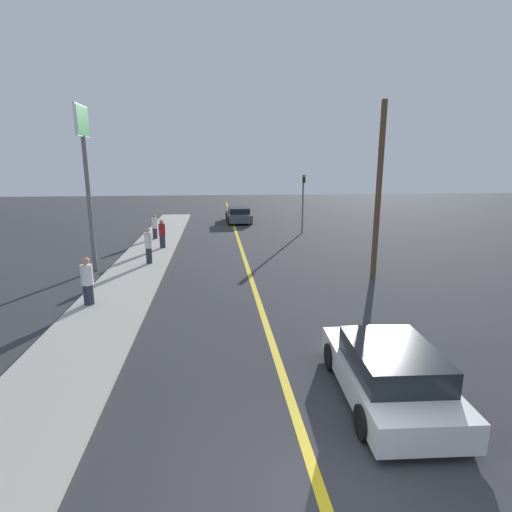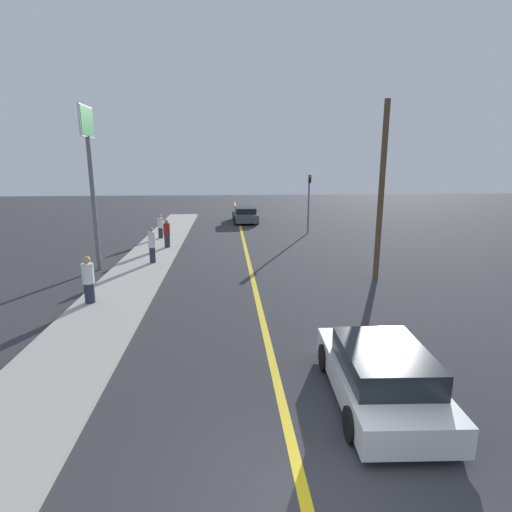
{
  "view_description": "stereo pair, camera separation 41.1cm",
  "coord_description": "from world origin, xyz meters",
  "px_view_note": "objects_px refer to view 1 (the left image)",
  "views": [
    {
      "loc": [
        -1.51,
        -4.73,
        4.91
      ],
      "look_at": [
        -0.03,
        9.6,
        1.57
      ],
      "focal_mm": 28.0,
      "sensor_mm": 36.0,
      "label": 1
    },
    {
      "loc": [
        -1.1,
        -4.77,
        4.91
      ],
      "look_at": [
        -0.03,
        9.6,
        1.57
      ],
      "focal_mm": 28.0,
      "sensor_mm": 36.0,
      "label": 2
    }
  ],
  "objects_px": {
    "pedestrian_mid_group": "(148,246)",
    "utility_pole": "(378,193)",
    "pedestrian_far_standing": "(162,234)",
    "roadside_sign": "(85,153)",
    "pedestrian_near_curb": "(87,281)",
    "traffic_light": "(303,198)",
    "car_near_right_lane": "(388,372)",
    "car_ahead_center": "(239,215)",
    "pedestrian_by_sign": "(155,227)"
  },
  "relations": [
    {
      "from": "pedestrian_by_sign",
      "to": "roadside_sign",
      "type": "distance_m",
      "value": 8.81
    },
    {
      "from": "pedestrian_near_curb",
      "to": "traffic_light",
      "type": "height_order",
      "value": "traffic_light"
    },
    {
      "from": "car_ahead_center",
      "to": "traffic_light",
      "type": "relative_size",
      "value": 1.16
    },
    {
      "from": "car_ahead_center",
      "to": "utility_pole",
      "type": "distance_m",
      "value": 18.8
    },
    {
      "from": "car_near_right_lane",
      "to": "pedestrian_far_standing",
      "type": "height_order",
      "value": "pedestrian_far_standing"
    },
    {
      "from": "pedestrian_mid_group",
      "to": "pedestrian_near_curb",
      "type": "bearing_deg",
      "value": -101.46
    },
    {
      "from": "utility_pole",
      "to": "pedestrian_mid_group",
      "type": "bearing_deg",
      "value": 162.63
    },
    {
      "from": "car_ahead_center",
      "to": "pedestrian_far_standing",
      "type": "relative_size",
      "value": 2.94
    },
    {
      "from": "roadside_sign",
      "to": "utility_pole",
      "type": "relative_size",
      "value": 0.99
    },
    {
      "from": "car_ahead_center",
      "to": "pedestrian_by_sign",
      "type": "xyz_separation_m",
      "value": [
        -5.94,
        -8.0,
        0.29
      ]
    },
    {
      "from": "pedestrian_near_curb",
      "to": "traffic_light",
      "type": "distance_m",
      "value": 17.93
    },
    {
      "from": "car_near_right_lane",
      "to": "utility_pole",
      "type": "xyz_separation_m",
      "value": [
        3.28,
        8.95,
        3.1
      ]
    },
    {
      "from": "pedestrian_mid_group",
      "to": "pedestrian_far_standing",
      "type": "relative_size",
      "value": 1.07
    },
    {
      "from": "pedestrian_near_curb",
      "to": "pedestrian_by_sign",
      "type": "bearing_deg",
      "value": 87.67
    },
    {
      "from": "pedestrian_near_curb",
      "to": "traffic_light",
      "type": "bearing_deg",
      "value": 53.3
    },
    {
      "from": "pedestrian_far_standing",
      "to": "roadside_sign",
      "type": "bearing_deg",
      "value": -120.49
    },
    {
      "from": "pedestrian_far_standing",
      "to": "traffic_light",
      "type": "xyz_separation_m",
      "value": [
        9.32,
        4.85,
        1.58
      ]
    },
    {
      "from": "car_near_right_lane",
      "to": "traffic_light",
      "type": "xyz_separation_m",
      "value": [
        2.69,
        20.68,
        1.93
      ]
    },
    {
      "from": "pedestrian_mid_group",
      "to": "traffic_light",
      "type": "distance_m",
      "value": 12.89
    },
    {
      "from": "utility_pole",
      "to": "pedestrian_far_standing",
      "type": "bearing_deg",
      "value": 145.22
    },
    {
      "from": "car_near_right_lane",
      "to": "car_ahead_center",
      "type": "relative_size",
      "value": 0.87
    },
    {
      "from": "car_near_right_lane",
      "to": "pedestrian_far_standing",
      "type": "bearing_deg",
      "value": 115.54
    },
    {
      "from": "roadside_sign",
      "to": "utility_pole",
      "type": "bearing_deg",
      "value": -11.34
    },
    {
      "from": "pedestrian_near_curb",
      "to": "roadside_sign",
      "type": "distance_m",
      "value": 6.84
    },
    {
      "from": "traffic_light",
      "to": "roadside_sign",
      "type": "distance_m",
      "value": 15.32
    },
    {
      "from": "traffic_light",
      "to": "roadside_sign",
      "type": "bearing_deg",
      "value": -142.2
    },
    {
      "from": "pedestrian_far_standing",
      "to": "roadside_sign",
      "type": "distance_m",
      "value": 6.73
    },
    {
      "from": "traffic_light",
      "to": "roadside_sign",
      "type": "height_order",
      "value": "roadside_sign"
    },
    {
      "from": "pedestrian_near_curb",
      "to": "utility_pole",
      "type": "height_order",
      "value": "utility_pole"
    },
    {
      "from": "pedestrian_near_curb",
      "to": "traffic_light",
      "type": "xyz_separation_m",
      "value": [
        10.68,
        14.32,
        1.57
      ]
    },
    {
      "from": "pedestrian_mid_group",
      "to": "pedestrian_by_sign",
      "type": "height_order",
      "value": "pedestrian_mid_group"
    },
    {
      "from": "car_near_right_lane",
      "to": "roadside_sign",
      "type": "bearing_deg",
      "value": 131.61
    },
    {
      "from": "pedestrian_by_sign",
      "to": "utility_pole",
      "type": "xyz_separation_m",
      "value": [
        10.76,
        -9.91,
        2.78
      ]
    },
    {
      "from": "pedestrian_near_curb",
      "to": "pedestrian_by_sign",
      "type": "distance_m",
      "value": 12.51
    },
    {
      "from": "car_near_right_lane",
      "to": "car_ahead_center",
      "type": "height_order",
      "value": "car_ahead_center"
    },
    {
      "from": "pedestrian_near_curb",
      "to": "pedestrian_mid_group",
      "type": "relative_size",
      "value": 0.95
    },
    {
      "from": "car_near_right_lane",
      "to": "traffic_light",
      "type": "distance_m",
      "value": 20.95
    },
    {
      "from": "car_ahead_center",
      "to": "pedestrian_mid_group",
      "type": "xyz_separation_m",
      "value": [
        -5.28,
        -14.75,
        0.39
      ]
    },
    {
      "from": "pedestrian_near_curb",
      "to": "pedestrian_by_sign",
      "type": "xyz_separation_m",
      "value": [
        0.51,
        12.5,
        -0.04
      ]
    },
    {
      "from": "roadside_sign",
      "to": "utility_pole",
      "type": "xyz_separation_m",
      "value": [
        12.49,
        -2.5,
        -1.67
      ]
    },
    {
      "from": "traffic_light",
      "to": "pedestrian_mid_group",
      "type": "bearing_deg",
      "value": -137.97
    },
    {
      "from": "pedestrian_near_curb",
      "to": "car_ahead_center",
      "type": "bearing_deg",
      "value": 72.55
    },
    {
      "from": "pedestrian_near_curb",
      "to": "car_near_right_lane",
      "type": "bearing_deg",
      "value": -38.53
    },
    {
      "from": "car_near_right_lane",
      "to": "pedestrian_mid_group",
      "type": "xyz_separation_m",
      "value": [
        -6.82,
        12.11,
        0.42
      ]
    },
    {
      "from": "car_ahead_center",
      "to": "utility_pole",
      "type": "height_order",
      "value": "utility_pole"
    },
    {
      "from": "pedestrian_mid_group",
      "to": "utility_pole",
      "type": "height_order",
      "value": "utility_pole"
    },
    {
      "from": "car_near_right_lane",
      "to": "pedestrian_mid_group",
      "type": "distance_m",
      "value": 13.91
    },
    {
      "from": "pedestrian_by_sign",
      "to": "car_ahead_center",
      "type": "bearing_deg",
      "value": 53.43
    },
    {
      "from": "pedestrian_far_standing",
      "to": "utility_pole",
      "type": "relative_size",
      "value": 0.22
    },
    {
      "from": "pedestrian_near_curb",
      "to": "utility_pole",
      "type": "distance_m",
      "value": 11.88
    }
  ]
}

